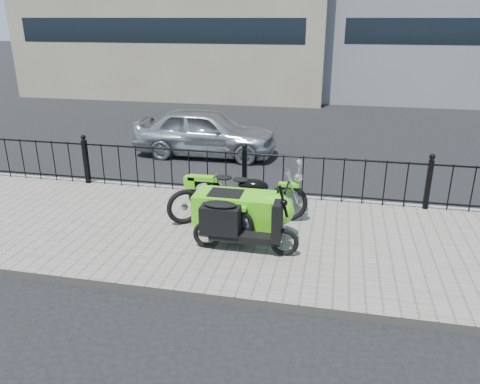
% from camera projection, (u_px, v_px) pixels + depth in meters
% --- Properties ---
extents(ground, '(120.00, 120.00, 0.00)m').
position_uv_depth(ground, '(230.00, 226.00, 8.43)').
color(ground, black).
rests_on(ground, ground).
extents(sidewalk, '(30.00, 3.80, 0.12)m').
position_uv_depth(sidewalk, '(223.00, 235.00, 7.95)').
color(sidewalk, slate).
rests_on(sidewalk, ground).
extents(curb, '(30.00, 0.10, 0.12)m').
position_uv_depth(curb, '(246.00, 195.00, 9.73)').
color(curb, gray).
rests_on(curb, ground).
extents(iron_fence, '(14.11, 0.11, 1.08)m').
position_uv_depth(iron_fence, '(245.00, 173.00, 9.41)').
color(iron_fence, black).
rests_on(iron_fence, sidewalk).
extents(motorcycle_sidecar, '(2.28, 1.48, 0.98)m').
position_uv_depth(motorcycle_sidecar, '(247.00, 205.00, 7.77)').
color(motorcycle_sidecar, black).
rests_on(motorcycle_sidecar, sidewalk).
extents(scooter, '(1.66, 0.48, 1.13)m').
position_uv_depth(scooter, '(237.00, 225.00, 7.13)').
color(scooter, black).
rests_on(scooter, sidewalk).
extents(spare_tire, '(0.57, 0.44, 0.63)m').
position_uv_depth(spare_tire, '(184.00, 207.00, 8.13)').
color(spare_tire, black).
rests_on(spare_tire, sidewalk).
extents(sedan_car, '(3.79, 1.54, 1.29)m').
position_uv_depth(sedan_car, '(205.00, 132.00, 12.51)').
color(sedan_car, '#B4B7BB').
rests_on(sedan_car, ground).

